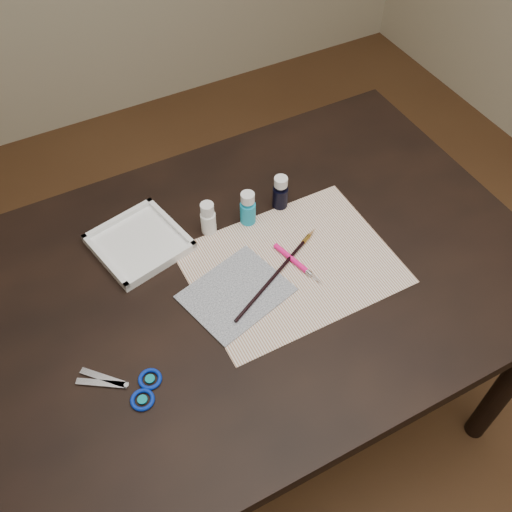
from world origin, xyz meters
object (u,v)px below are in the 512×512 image
paper (292,265)px  scissors (117,387)px  canvas (236,293)px  paint_bottle_cyan (248,208)px  palette_tray (139,242)px  paint_bottle_navy (280,192)px  paint_bottle_white (208,218)px

paper → scissors: size_ratio=2.50×
canvas → paint_bottle_cyan: (0.12, 0.18, 0.04)m
palette_tray → scissors: bearing=-117.2°
canvas → paint_bottle_navy: bearing=41.4°
paint_bottle_cyan → palette_tray: 0.27m
palette_tray → paint_bottle_white: bearing=-11.3°
canvas → paint_bottle_cyan: size_ratio=2.33×
paper → canvas: (-0.15, -0.01, 0.00)m
canvas → palette_tray: palette_tray is taller
paint_bottle_white → scissors: size_ratio=0.48×
canvas → palette_tray: size_ratio=1.11×
paper → palette_tray: bearing=142.7°
canvas → palette_tray: 0.27m
paint_bottle_navy → scissors: paint_bottle_navy is taller
paint_bottle_white → paint_bottle_navy: bearing=-1.8°
paint_bottle_white → paint_bottle_cyan: 0.10m
paint_bottle_navy → scissors: 0.60m
paint_bottle_cyan → paint_bottle_navy: same height
paint_bottle_white → paint_bottle_cyan: paint_bottle_cyan is taller
paint_bottle_cyan → palette_tray: size_ratio=0.48×
paper → paint_bottle_navy: paint_bottle_navy is taller
canvas → scissors: bearing=-163.0°
paper → palette_tray: palette_tray is taller
paint_bottle_navy → palette_tray: 0.36m
paint_bottle_white → palette_tray: 0.17m
paint_bottle_navy → scissors: (-0.52, -0.29, -0.04)m
paint_bottle_white → palette_tray: paint_bottle_white is taller
paint_bottle_cyan → paint_bottle_navy: size_ratio=1.00×
paint_bottle_white → palette_tray: size_ratio=0.46×
paint_bottle_cyan → paint_bottle_white: bearing=170.4°
paper → paint_bottle_white: (-0.12, 0.19, 0.04)m
paint_bottle_white → paint_bottle_navy: 0.19m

